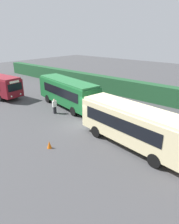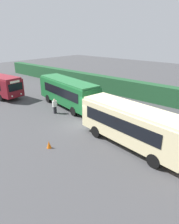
% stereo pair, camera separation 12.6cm
% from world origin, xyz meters
% --- Properties ---
extents(ground_plane, '(100.52, 100.52, 0.00)m').
position_xyz_m(ground_plane, '(0.00, 0.00, 0.00)').
color(ground_plane, '#424244').
extents(bus_green, '(9.79, 4.25, 3.28)m').
position_xyz_m(bus_green, '(-5.20, 2.73, 1.88)').
color(bus_green, '#19602D').
rests_on(bus_green, ground_plane).
extents(bus_cream, '(9.48, 3.80, 3.22)m').
position_xyz_m(bus_cream, '(5.42, -0.41, 1.85)').
color(bus_cream, beige).
rests_on(bus_cream, ground_plane).
extents(person_left, '(0.37, 0.51, 1.66)m').
position_xyz_m(person_left, '(-4.59, 0.16, 0.87)').
color(person_left, black).
rests_on(person_left, ground_plane).
extents(hedge_row, '(62.26, 1.45, 2.31)m').
position_xyz_m(hedge_row, '(0.00, 11.29, 1.16)').
color(hedge_row, '#204E2C').
rests_on(hedge_row, ground_plane).
extents(traffic_cone, '(0.36, 0.36, 0.60)m').
position_xyz_m(traffic_cone, '(0.88, -4.99, 0.30)').
color(traffic_cone, orange).
rests_on(traffic_cone, ground_plane).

